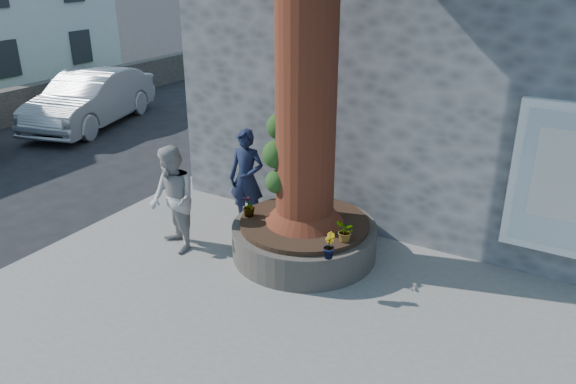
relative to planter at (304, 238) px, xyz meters
The scene contains 13 objects.
ground 2.19m from the planter, 111.80° to the right, with size 120.00×120.00×0.00m, color black.
pavement 1.27m from the planter, 55.01° to the right, with size 9.00×8.00×0.12m, color slate.
yellow_line 4.00m from the planter, 165.44° to the right, with size 0.10×30.00×0.01m, color yellow.
stone_shop 6.12m from the planter, 71.86° to the left, with size 10.30×8.30×6.30m.
planter is the anchor object (origin of this frame).
man 1.61m from the planter, 161.48° to the left, with size 0.64×0.42×1.74m, color #121A33.
woman 2.18m from the planter, 154.72° to the right, with size 0.85×0.66×1.75m, color #A09D99.
shopping_bag 1.31m from the planter, 163.18° to the left, with size 0.20×0.12×0.28m, color white.
car_silver 9.87m from the planter, 157.51° to the left, with size 1.65×4.73×1.56m, color #919398.
plant_a 1.30m from the planter, 135.00° to the left, with size 0.19×0.13×0.36m, color gray.
plant_b 1.30m from the planter, 45.00° to the right, with size 0.20×0.20×0.37m, color gray.
plant_c 1.02m from the planter, 160.52° to the right, with size 0.20×0.20×0.35m, color gray.
plant_d 1.02m from the planter, 20.20° to the right, with size 0.30×0.26×0.33m, color gray.
Camera 1 is at (4.63, -4.99, 4.59)m, focal length 35.00 mm.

